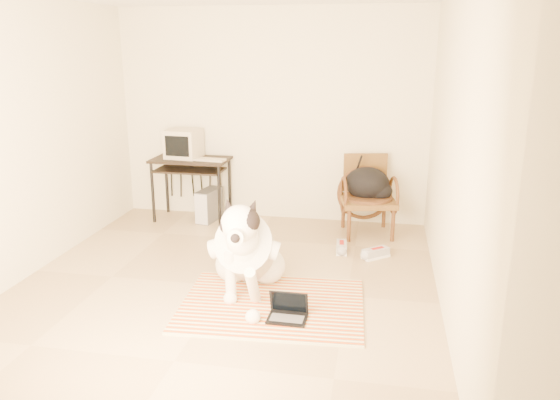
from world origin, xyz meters
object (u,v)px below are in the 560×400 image
(computer_desk, at_px, (190,167))
(rattan_chair, at_px, (367,195))
(dog, at_px, (247,251))
(laptop, at_px, (288,312))
(pc_tower, at_px, (209,205))
(backpack, at_px, (369,185))
(crt_monitor, at_px, (184,144))

(computer_desk, distance_m, rattan_chair, 2.29)
(dog, relative_size, laptop, 4.22)
(pc_tower, xyz_separation_m, backpack, (2.06, -0.13, 0.41))
(dog, xyz_separation_m, rattan_chair, (1.03, 1.89, 0.07))
(laptop, height_order, pc_tower, pc_tower)
(laptop, xyz_separation_m, computer_desk, (-1.72, 2.48, 0.63))
(computer_desk, bearing_deg, laptop, -55.28)
(dog, bearing_deg, computer_desk, 121.96)
(computer_desk, distance_m, backpack, 2.30)
(crt_monitor, distance_m, rattan_chair, 2.44)
(laptop, distance_m, pc_tower, 2.89)
(computer_desk, height_order, pc_tower, computer_desk)
(crt_monitor, bearing_deg, computer_desk, -29.02)
(computer_desk, xyz_separation_m, rattan_chair, (2.28, -0.11, -0.23))
(rattan_chair, xyz_separation_m, backpack, (0.02, -0.02, 0.14))
(pc_tower, distance_m, rattan_chair, 2.07)
(pc_tower, bearing_deg, backpack, -3.49)
(computer_desk, xyz_separation_m, backpack, (2.29, -0.13, -0.09))
(crt_monitor, relative_size, rattan_chair, 0.46)
(dog, relative_size, crt_monitor, 3.18)
(crt_monitor, distance_m, backpack, 2.43)
(backpack, bearing_deg, laptop, -103.84)
(rattan_chair, bearing_deg, computer_desk, 177.24)
(dog, xyz_separation_m, backpack, (1.05, 1.87, 0.21))
(dog, relative_size, rattan_chair, 1.48)
(laptop, distance_m, computer_desk, 3.08)
(crt_monitor, bearing_deg, pc_tower, -10.49)
(pc_tower, bearing_deg, computer_desk, 178.49)
(computer_desk, height_order, crt_monitor, crt_monitor)
(laptop, height_order, rattan_chair, rattan_chair)
(dog, distance_m, laptop, 0.75)
(laptop, xyz_separation_m, backpack, (0.58, 2.35, 0.54))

